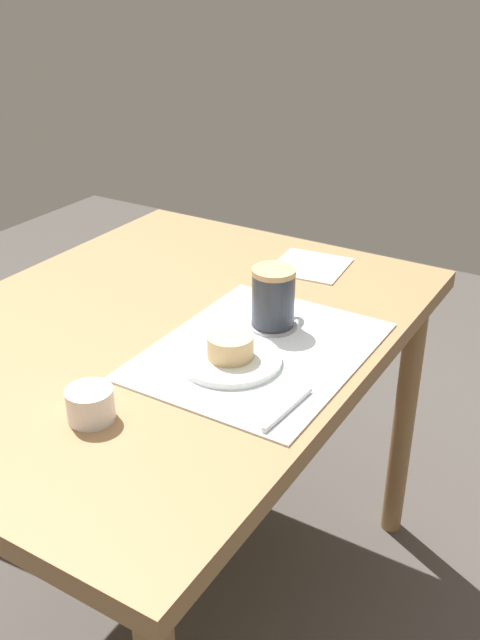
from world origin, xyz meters
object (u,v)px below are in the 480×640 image
(dining_table, at_px, (161,362))
(coffee_mug, at_px, (274,296))
(pastry_plate, at_px, (230,359))
(pastry, at_px, (230,346))
(sugar_bowl, at_px, (90,404))

(dining_table, height_order, coffee_mug, coffee_mug)
(pastry_plate, height_order, pastry, pastry)
(coffee_mug, xyz_separation_m, sugar_bowl, (-0.39, 0.09, -0.04))
(coffee_mug, bearing_deg, sugar_bowl, 166.99)
(dining_table, height_order, pastry_plate, pastry_plate)
(pastry_plate, distance_m, coffee_mug, 0.16)
(pastry_plate, bearing_deg, sugar_bowl, 158.76)
(pastry, height_order, sugar_bowl, pastry)
(coffee_mug, distance_m, sugar_bowl, 0.40)
(dining_table, relative_size, sugar_bowl, 15.04)
(dining_table, relative_size, pastry_plate, 6.16)
(sugar_bowl, bearing_deg, dining_table, 18.76)
(pastry_plate, distance_m, sugar_bowl, 0.25)
(pastry_plate, relative_size, pastry, 2.21)
(dining_table, xyz_separation_m, sugar_bowl, (-0.29, -0.10, 0.11))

